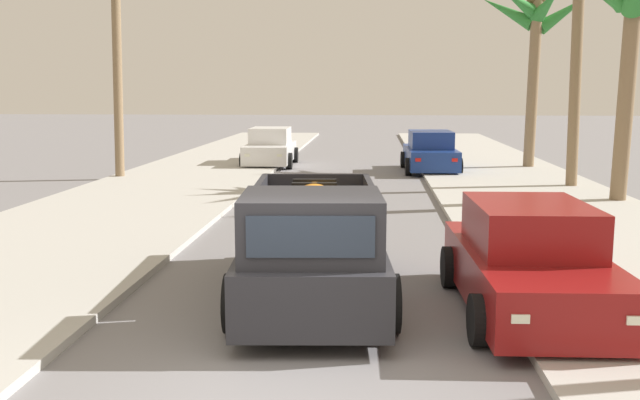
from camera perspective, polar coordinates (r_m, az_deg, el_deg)
The scene contains 10 objects.
ground_plane at distance 7.54m, azimuth -3.08°, elevation -15.17°, with size 160.00×160.00×0.00m, color slate.
sidewalk_left at distance 20.08m, azimuth -14.20°, elevation -0.03°, with size 5.38×60.00×0.12m, color #B2AFA8.
sidewalk_right at distance 19.60m, azimuth 17.46°, elevation -0.38°, with size 5.38×60.00×0.12m, color #B2AFA8.
curb_left at distance 19.72m, azimuth -10.63°, elevation -0.10°, with size 0.16×60.00×0.10m, color silver.
curb_right at distance 19.34m, azimuth 13.73°, elevation -0.37°, with size 0.16×60.00×0.10m, color silver.
pickup_truck at distance 10.33m, azimuth -0.54°, elevation -3.75°, with size 2.46×5.32×1.80m.
car_left_near at distance 29.04m, azimuth -4.01°, elevation 4.19°, with size 2.08×4.28×1.54m.
car_right_near at distance 10.22m, azimuth 16.44°, elevation -4.84°, with size 2.12×4.30×1.54m.
car_left_mid at distance 27.10m, azimuth 8.83°, elevation 3.77°, with size 2.10×4.29×1.54m.
palm_tree_left_fore at distance 28.49m, azimuth 16.84°, elevation 13.25°, with size 4.22×3.75×6.80m.
Camera 1 is at (0.89, -6.83, 3.07)m, focal length 39.88 mm.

